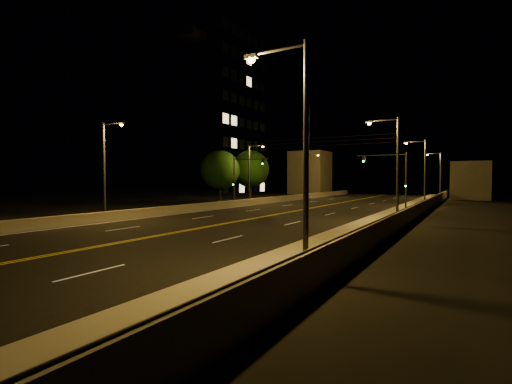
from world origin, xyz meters
The scene contains 22 objects.
road centered at (0.00, 20.00, 0.01)m, with size 18.00×120.00×0.02m, color black.
sidewalk centered at (10.80, 20.00, 0.15)m, with size 3.60×120.00×0.30m, color #9F9B85.
curb centered at (8.93, 20.00, 0.07)m, with size 0.14×120.00×0.15m, color #9F9B85.
parapet_wall centered at (12.45, 20.00, 0.80)m, with size 0.30×120.00×1.00m, color gray.
jersey_barrier centered at (-9.10, 20.00, 0.43)m, with size 0.45×120.00×0.86m, color gray.
distant_building_right centered at (16.50, 68.35, 3.27)m, with size 6.00×10.00×6.53m, color slate.
distant_building_left centered at (-16.00, 73.85, 4.95)m, with size 8.00×8.00×9.90m, color slate.
parapet_rail centered at (12.45, 20.00, 1.33)m, with size 0.06×0.06×120.00m, color black.
lane_markings centered at (0.00, 19.93, 0.02)m, with size 17.32×116.00×0.00m.
streetlight_0 centered at (11.50, 4.65, 4.83)m, with size 2.55×0.28×8.28m.
streetlight_1 centered at (11.50, 22.86, 4.83)m, with size 2.55×0.28×8.28m.
streetlight_2 centered at (11.50, 42.02, 4.83)m, with size 2.55×0.28×8.28m.
streetlight_3 centered at (11.50, 66.88, 4.83)m, with size 2.55×0.28×8.28m.
streetlight_4 centered at (-9.90, 13.36, 4.83)m, with size 2.55×0.28×8.28m.
streetlight_5 centered at (-9.90, 36.99, 4.83)m, with size 2.55×0.28×8.28m.
streetlight_6 centered at (-9.90, 57.93, 4.83)m, with size 2.55×0.28×8.28m.
traffic_signal_right centered at (10.01, 32.61, 3.92)m, with size 5.11×0.31×6.21m.
traffic_signal_left centered at (-8.81, 32.61, 3.92)m, with size 5.11×0.31×6.21m.
overhead_wires centered at (0.00, 29.50, 7.40)m, with size 22.00×0.03×0.83m.
building_tower centered at (-29.57, 47.86, 15.13)m, with size 24.00×15.00×31.41m.
tree_0 centered at (-14.57, 36.16, 4.83)m, with size 5.66×5.66×7.66m.
tree_1 centered at (-14.52, 44.49, 5.18)m, with size 6.07×6.07×8.22m.
Camera 1 is at (16.76, -7.27, 3.52)m, focal length 26.00 mm.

